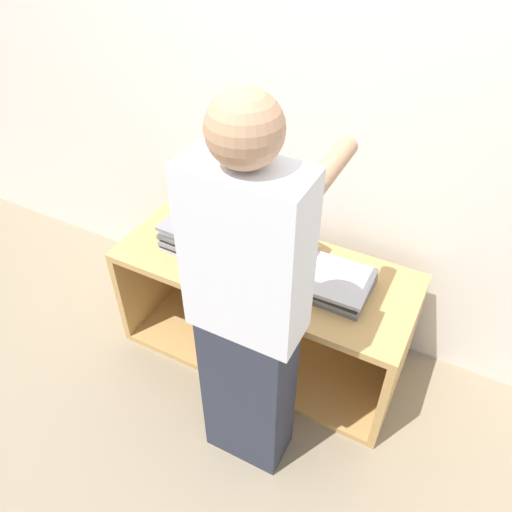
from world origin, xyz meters
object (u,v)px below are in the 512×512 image
laptop_open (271,248)px  laptop_stack_right (334,283)px  laptop_stack_left (201,234)px  person (249,316)px

laptop_open → laptop_stack_right: size_ratio=1.25×
laptop_open → laptop_stack_left: 0.35m
laptop_open → laptop_stack_right: bearing=-11.5°
laptop_stack_left → person: person is taller
laptop_open → laptop_stack_left: size_ratio=1.19×
laptop_open → person: (0.19, -0.57, 0.18)m
laptop_open → person: person is taller
laptop_stack_left → laptop_stack_right: 0.68m
laptop_stack_left → person: (0.53, -0.50, 0.17)m
laptop_stack_right → person: size_ratio=0.19×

